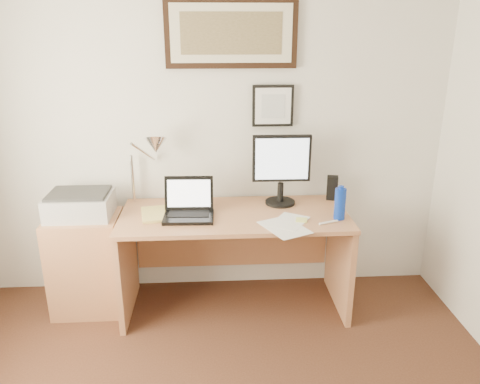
{
  "coord_description": "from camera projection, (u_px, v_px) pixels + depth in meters",
  "views": [
    {
      "loc": [
        0.01,
        -1.42,
        1.98
      ],
      "look_at": [
        0.18,
        1.43,
        0.98
      ],
      "focal_mm": 35.0,
      "sensor_mm": 36.0,
      "label": 1
    }
  ],
  "objects": [
    {
      "name": "wall_back",
      "position": [
        212.0,
        133.0,
        3.46
      ],
      "size": [
        3.5,
        0.02,
        2.5
      ],
      "primitive_type": "cube",
      "color": "silver",
      "rests_on": "ground"
    },
    {
      "name": "side_cabinet",
      "position": [
        88.0,
        263.0,
        3.41
      ],
      "size": [
        0.5,
        0.4,
        0.73
      ],
      "primitive_type": "cube",
      "color": "#A86C46",
      "rests_on": "floor"
    },
    {
      "name": "water_bottle",
      "position": [
        340.0,
        204.0,
        3.17
      ],
      "size": [
        0.08,
        0.08,
        0.22
      ],
      "primitive_type": "cylinder",
      "color": "#0C2FA6",
      "rests_on": "desk"
    },
    {
      "name": "bottle_cap",
      "position": [
        341.0,
        187.0,
        3.13
      ],
      "size": [
        0.04,
        0.04,
        0.02
      ],
      "primitive_type": "cylinder",
      "color": "#0C2FA6",
      "rests_on": "water_bottle"
    },
    {
      "name": "speaker",
      "position": [
        332.0,
        188.0,
        3.54
      ],
      "size": [
        0.09,
        0.09,
        0.18
      ],
      "primitive_type": "cube",
      "rotation": [
        0.0,
        0.0,
        -0.22
      ],
      "color": "black",
      "rests_on": "desk"
    },
    {
      "name": "paper_sheet_a",
      "position": [
        284.0,
        227.0,
        3.06
      ],
      "size": [
        0.35,
        0.4,
        0.0
      ],
      "primitive_type": "cube",
      "rotation": [
        0.0,
        0.0,
        0.44
      ],
      "color": "white",
      "rests_on": "desk"
    },
    {
      "name": "paper_sheet_b",
      "position": [
        290.0,
        221.0,
        3.15
      ],
      "size": [
        0.31,
        0.34,
        0.0
      ],
      "primitive_type": "cube",
      "rotation": [
        0.0,
        0.0,
        -0.55
      ],
      "color": "white",
      "rests_on": "desk"
    },
    {
      "name": "sticky_pad",
      "position": [
        301.0,
        220.0,
        3.16
      ],
      "size": [
        0.09,
        0.09,
        0.01
      ],
      "primitive_type": "cube",
      "rotation": [
        0.0,
        0.0,
        -0.22
      ],
      "color": "#E0E46C",
      "rests_on": "desk"
    },
    {
      "name": "marker_pen",
      "position": [
        328.0,
        222.0,
        3.12
      ],
      "size": [
        0.14,
        0.06,
        0.02
      ],
      "primitive_type": "cylinder",
      "rotation": [
        0.0,
        1.57,
        0.35
      ],
      "color": "white",
      "rests_on": "desk"
    },
    {
      "name": "book",
      "position": [
        142.0,
        215.0,
        3.23
      ],
      "size": [
        0.25,
        0.31,
        0.02
      ],
      "primitive_type": "imported",
      "rotation": [
        0.0,
        0.0,
        0.18
      ],
      "color": "#D4BF63",
      "rests_on": "desk"
    },
    {
      "name": "desk",
      "position": [
        234.0,
        239.0,
        3.45
      ],
      "size": [
        1.6,
        0.7,
        0.75
      ],
      "color": "#A86C46",
      "rests_on": "floor"
    },
    {
      "name": "laptop",
      "position": [
        189.0,
        208.0,
        3.23
      ],
      "size": [
        0.35,
        0.3,
        0.26
      ],
      "color": "black",
      "rests_on": "desk"
    },
    {
      "name": "lcd_monitor",
      "position": [
        281.0,
        166.0,
        3.38
      ],
      "size": [
        0.42,
        0.22,
        0.52
      ],
      "color": "black",
      "rests_on": "desk"
    },
    {
      "name": "printer",
      "position": [
        80.0,
        204.0,
        3.27
      ],
      "size": [
        0.44,
        0.34,
        0.18
      ],
      "color": "#ADADAF",
      "rests_on": "side_cabinet"
    },
    {
      "name": "desk_lamp",
      "position": [
        154.0,
        148.0,
        3.28
      ],
      "size": [
        0.29,
        0.27,
        0.53
      ],
      "color": "silver",
      "rests_on": "desk"
    },
    {
      "name": "picture_large",
      "position": [
        231.0,
        33.0,
        3.21
      ],
      "size": [
        0.92,
        0.04,
        0.47
      ],
      "color": "black",
      "rests_on": "wall_back"
    },
    {
      "name": "picture_small",
      "position": [
        273.0,
        106.0,
        3.4
      ],
      "size": [
        0.3,
        0.03,
        0.3
      ],
      "color": "black",
      "rests_on": "wall_back"
    }
  ]
}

